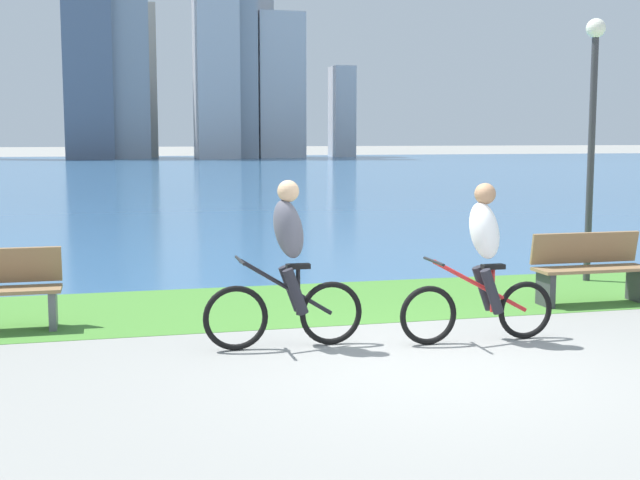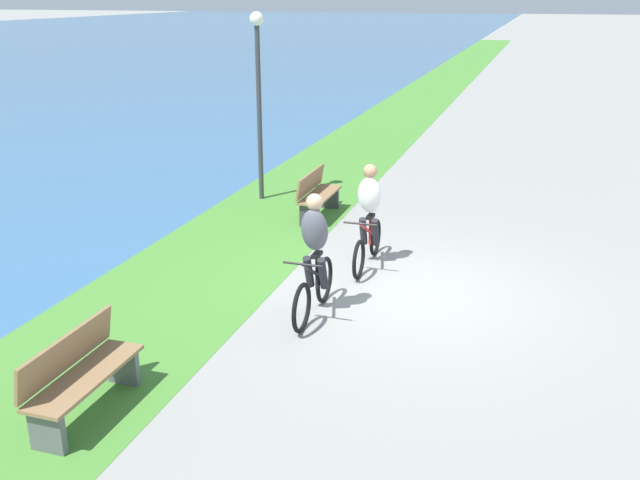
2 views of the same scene
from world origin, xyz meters
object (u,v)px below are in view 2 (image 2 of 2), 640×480
(cyclist_lead, at_px, (314,257))
(bench_near_path, at_px, (81,375))
(cyclist_trailing, at_px, (369,216))
(lamppost_tall, at_px, (258,79))
(bench_far_along_path, at_px, (317,195))

(cyclist_lead, height_order, bench_near_path, cyclist_lead)
(cyclist_trailing, bearing_deg, cyclist_lead, 172.98)
(lamppost_tall, bearing_deg, cyclist_lead, -150.96)
(cyclist_lead, bearing_deg, bench_near_path, 153.00)
(cyclist_lead, xyz_separation_m, bench_far_along_path, (4.23, 1.32, -0.39))
(bench_near_path, bearing_deg, bench_far_along_path, -1.69)
(bench_far_along_path, bearing_deg, cyclist_trailing, -144.81)
(cyclist_lead, distance_m, bench_near_path, 3.39)
(cyclist_trailing, bearing_deg, bench_far_along_path, 35.19)
(bench_far_along_path, xyz_separation_m, lamppost_tall, (0.89, 1.52, 2.04))
(cyclist_trailing, xyz_separation_m, bench_far_along_path, (2.22, 1.56, -0.38))
(lamppost_tall, bearing_deg, bench_near_path, -170.83)
(cyclist_trailing, distance_m, bench_far_along_path, 2.74)
(cyclist_trailing, height_order, bench_far_along_path, cyclist_trailing)
(bench_near_path, height_order, bench_far_along_path, same)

